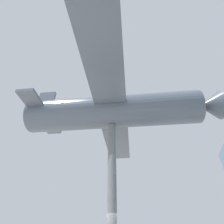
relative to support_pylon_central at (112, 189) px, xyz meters
name	(u,v)px	position (x,y,z in m)	size (l,w,h in m)	color
support_pylon_central	(112,189)	(0.00, 0.00, 0.00)	(0.43, 0.43, 6.91)	slate
suspended_airplane	(117,112)	(-0.06, 0.29, 4.45)	(14.13, 11.89, 3.01)	#4C5666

